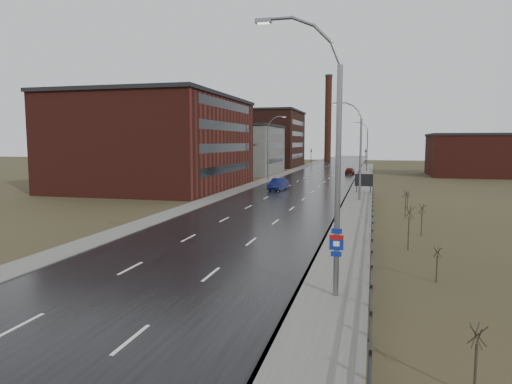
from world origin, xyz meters
The scene contains 26 objects.
ground centered at (0.00, 0.00, 0.00)m, with size 320.00×320.00×0.00m, color #2D2819.
road centered at (0.00, 60.00, 0.03)m, with size 14.00×300.00×0.06m, color black.
sidewalk_right centered at (8.60, 35.00, 0.09)m, with size 3.20×180.00×0.18m, color #595651.
curb_right centered at (7.08, 35.00, 0.09)m, with size 0.16×180.00×0.18m, color slate.
sidewalk_left centered at (-8.20, 60.00, 0.06)m, with size 2.40×260.00×0.12m, color #595651.
warehouse_near centered at (-20.99, 45.00, 6.76)m, with size 22.44×28.56×13.50m.
warehouse_mid centered at (-17.99, 78.00, 5.26)m, with size 16.32×20.40×10.50m.
warehouse_far centered at (-22.99, 108.00, 7.76)m, with size 26.52×24.48×15.50m.
building_right centered at (30.30, 82.00, 4.26)m, with size 18.36×16.32×8.50m.
smokestack centered at (-6.00, 150.00, 15.50)m, with size 2.70×2.70×30.70m.
streetlight_main centered at (8.47, 2.00, 6.06)m, with size 3.91×0.29×12.11m.
streetlight_right_mid centered at (8.50, 36.00, 5.84)m, with size 3.36×0.28×11.35m.
streetlight_left centered at (-7.70, 62.00, 5.84)m, with size 3.36×0.28×11.35m.
streetlight_right_far centered at (8.50, 90.00, 5.84)m, with size 3.36×0.28×11.35m.
guardrail centered at (10.30, 18.31, 0.71)m, with size 0.10×53.05×1.10m.
shrub_a centered at (13.04, -4.84, 1.08)m, with size 0.49×0.51×2.04m.
shrub_b centered at (13.38, 5.67, 0.94)m, with size 0.43×0.45×1.77m.
shrub_c centered at (12.52, 12.35, 1.51)m, with size 0.67×0.70×2.84m.
shrub_d centered at (13.76, 17.07, 1.26)m, with size 0.56×0.59×2.37m.
shrub_e centered at (13.23, 26.39, 1.26)m, with size 0.56×0.59×2.37m.
shrub_f centered at (13.78, 31.55, 0.88)m, with size 0.40×0.42×1.67m.
billboard centered at (9.10, 43.52, 1.78)m, with size 2.32×0.17×2.67m.
traffic_light_left centered at (-8.00, 120.00, 4.60)m, with size 0.58×2.73×5.30m.
traffic_light_right centered at (8.00, 120.00, 4.60)m, with size 0.58×2.73×5.30m.
car_near centered at (-2.70, 45.35, 0.82)m, with size 1.73×4.95×1.63m, color #0E1648.
car_far centered at (5.50, 80.29, 0.73)m, with size 1.72×4.28×1.46m, color #4B100C.
Camera 1 is at (10.24, -17.52, 6.84)m, focal length 32.00 mm.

